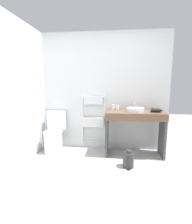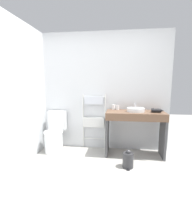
# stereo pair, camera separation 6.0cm
# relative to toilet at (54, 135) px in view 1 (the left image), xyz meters

# --- Properties ---
(ground_plane) EXTENTS (12.00, 12.00, 0.00)m
(ground_plane) POSITION_rel_toilet_xyz_m (0.94, -1.29, -0.33)
(ground_plane) COLOR #B2AFA8
(wall_back) EXTENTS (2.73, 0.12, 2.41)m
(wall_back) POSITION_rel_toilet_xyz_m (0.94, 0.36, 0.87)
(wall_back) COLOR silver
(wall_back) RESTS_ON ground_plane
(wall_side) EXTENTS (0.12, 2.34, 2.41)m
(wall_side) POSITION_rel_toilet_xyz_m (-0.36, -0.49, 0.87)
(wall_side) COLOR silver
(wall_side) RESTS_ON ground_plane
(toilet) EXTENTS (0.38, 0.52, 0.82)m
(toilet) POSITION_rel_toilet_xyz_m (0.00, 0.00, 0.00)
(toilet) COLOR white
(toilet) RESTS_ON ground_plane
(towel_radiator) EXTENTS (0.49, 0.06, 1.16)m
(towel_radiator) POSITION_rel_toilet_xyz_m (0.78, 0.25, 0.39)
(towel_radiator) COLOR white
(towel_radiator) RESTS_ON ground_plane
(vanity_counter) EXTENTS (1.09, 0.53, 0.86)m
(vanity_counter) POSITION_rel_toilet_xyz_m (1.61, -0.01, 0.26)
(vanity_counter) COLOR brown
(vanity_counter) RESTS_ON ground_plane
(sink_basin) EXTENTS (0.33, 0.33, 0.07)m
(sink_basin) POSITION_rel_toilet_xyz_m (1.61, -0.01, 0.57)
(sink_basin) COLOR white
(sink_basin) RESTS_ON vanity_counter
(faucet) EXTENTS (0.02, 0.10, 0.14)m
(faucet) POSITION_rel_toilet_xyz_m (1.61, 0.17, 0.62)
(faucet) COLOR silver
(faucet) RESTS_ON vanity_counter
(cup_near_wall) EXTENTS (0.06, 0.06, 0.10)m
(cup_near_wall) POSITION_rel_toilet_xyz_m (1.19, 0.20, 0.58)
(cup_near_wall) COLOR white
(cup_near_wall) RESTS_ON vanity_counter
(cup_near_edge) EXTENTS (0.06, 0.06, 0.09)m
(cup_near_edge) POSITION_rel_toilet_xyz_m (1.27, 0.17, 0.57)
(cup_near_edge) COLOR white
(cup_near_edge) RESTS_ON vanity_counter
(hair_dryer) EXTENTS (0.22, 0.16, 0.07)m
(hair_dryer) POSITION_rel_toilet_xyz_m (1.98, -0.05, 0.56)
(hair_dryer) COLOR black
(hair_dryer) RESTS_ON vanity_counter
(trash_bin) EXTENTS (0.18, 0.21, 0.31)m
(trash_bin) POSITION_rel_toilet_xyz_m (1.47, -0.54, -0.20)
(trash_bin) COLOR #333335
(trash_bin) RESTS_ON ground_plane
(bath_mat) EXTENTS (0.56, 0.36, 0.01)m
(bath_mat) POSITION_rel_toilet_xyz_m (-0.01, -0.61, -0.33)
(bath_mat) COLOR silver
(bath_mat) RESTS_ON ground_plane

